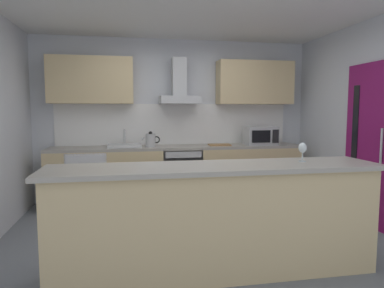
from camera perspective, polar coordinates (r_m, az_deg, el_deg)
ground at (r=4.05m, az=1.16°, el=-15.69°), size 5.46×4.90×0.02m
ceiling at (r=3.94m, az=1.24°, el=22.58°), size 5.46×4.90×0.02m
wall_back at (r=5.75m, az=-2.88°, el=4.03°), size 5.46×0.12×2.60m
wall_right at (r=4.79m, az=29.11°, el=3.00°), size 0.12×4.90×2.60m
backsplash_tile at (r=5.68m, az=-2.78°, el=3.30°), size 3.79×0.02×0.66m
counter_back at (r=5.47m, az=-2.30°, el=-5.02°), size 3.92×0.60×0.90m
counter_island at (r=3.13m, az=4.00°, el=-12.35°), size 2.94×0.64×0.98m
upper_cabinets at (r=5.54m, az=-2.59°, el=10.28°), size 3.87×0.32×0.70m
side_door at (r=4.88m, az=27.15°, el=-0.09°), size 0.08×0.85×2.05m
oven at (r=5.45m, az=-1.86°, el=-4.96°), size 0.60×0.62×0.80m
refrigerator at (r=5.43m, az=-16.80°, el=-5.62°), size 0.58×0.60×0.85m
microwave at (r=5.69m, az=11.25°, el=1.38°), size 0.50×0.38×0.30m
sink at (r=5.33m, az=-11.09°, el=-0.20°), size 0.50×0.40×0.26m
kettle at (r=5.29m, az=-6.87°, el=0.65°), size 0.29×0.15×0.24m
range_hood at (r=5.49m, az=-2.11°, el=9.04°), size 0.62×0.45×0.72m
wine_glass at (r=3.35m, az=17.84°, el=-0.72°), size 0.08×0.08×0.18m
chopping_board at (r=5.49m, az=4.57°, el=-0.14°), size 0.35×0.23×0.02m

